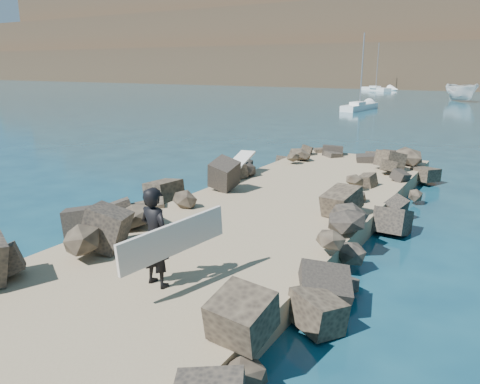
{
  "coord_description": "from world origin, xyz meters",
  "views": [
    {
      "loc": [
        6.26,
        -11.56,
        4.82
      ],
      "look_at": [
        0.0,
        -1.0,
        1.5
      ],
      "focal_mm": 35.0,
      "sensor_mm": 36.0,
      "label": 1
    }
  ],
  "objects_px": {
    "boat_imported": "(462,92)",
    "sailboat_a": "(359,107)",
    "surfboard_resting": "(237,166)",
    "surfer_with_board": "(158,237)"
  },
  "relations": [
    {
      "from": "surfboard_resting",
      "to": "boat_imported",
      "type": "distance_m",
      "value": 57.45
    },
    {
      "from": "surfboard_resting",
      "to": "surfer_with_board",
      "type": "bearing_deg",
      "value": -76.95
    },
    {
      "from": "boat_imported",
      "to": "sailboat_a",
      "type": "relative_size",
      "value": 0.78
    },
    {
      "from": "surfboard_resting",
      "to": "surfer_with_board",
      "type": "distance_m",
      "value": 9.5
    },
    {
      "from": "surfboard_resting",
      "to": "surfer_with_board",
      "type": "relative_size",
      "value": 1.01
    },
    {
      "from": "surfboard_resting",
      "to": "boat_imported",
      "type": "xyz_separation_m",
      "value": [
        1.92,
        57.42,
        0.23
      ]
    },
    {
      "from": "surfer_with_board",
      "to": "sailboat_a",
      "type": "xyz_separation_m",
      "value": [
        -9.86,
        46.11,
        -1.26
      ]
    },
    {
      "from": "boat_imported",
      "to": "surfboard_resting",
      "type": "bearing_deg",
      "value": -129.28
    },
    {
      "from": "boat_imported",
      "to": "surfer_with_board",
      "type": "distance_m",
      "value": 66.25
    },
    {
      "from": "surfboard_resting",
      "to": "boat_imported",
      "type": "bearing_deg",
      "value": 79.5
    }
  ]
}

